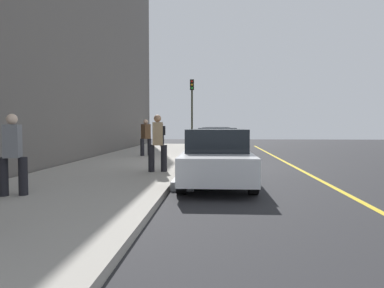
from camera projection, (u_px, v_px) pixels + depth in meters
name	position (u px, v px, depth m)	size (l,w,h in m)	color
ground_plane	(213.00, 164.00, 14.89)	(56.00, 56.00, 0.00)	#28282B
sidewalk	(135.00, 162.00, 15.11)	(28.00, 4.60, 0.15)	#A39E93
lane_stripe_centre	(291.00, 165.00, 14.68)	(28.00, 0.14, 0.01)	gold
snow_bank_curb	(193.00, 168.00, 12.77)	(8.08, 0.56, 0.22)	white
parked_car_charcoal	(216.00, 137.00, 26.47)	(4.21, 2.00, 1.51)	black
parked_car_navy	(217.00, 140.00, 21.21)	(4.54, 2.01, 1.51)	black
parked_car_silver	(218.00, 145.00, 15.74)	(4.38, 1.99, 1.51)	black
parked_car_white	(217.00, 157.00, 9.85)	(4.59, 1.93, 1.51)	black
pedestrian_grey_coat	(13.00, 152.00, 7.43)	(0.53, 0.54, 1.71)	black
pedestrian_black_coat	(162.00, 134.00, 25.97)	(0.51, 0.52, 1.65)	black
pedestrian_tan_coat	(158.00, 141.00, 11.33)	(0.54, 0.59, 1.81)	black
pedestrian_brown_coat	(146.00, 136.00, 17.45)	(0.56, 0.53, 1.77)	black
traffic_light_pole	(192.00, 102.00, 24.19)	(0.35, 0.26, 4.57)	#2D2D19
rolling_suitcase	(162.00, 141.00, 26.46)	(0.34, 0.22, 0.95)	black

